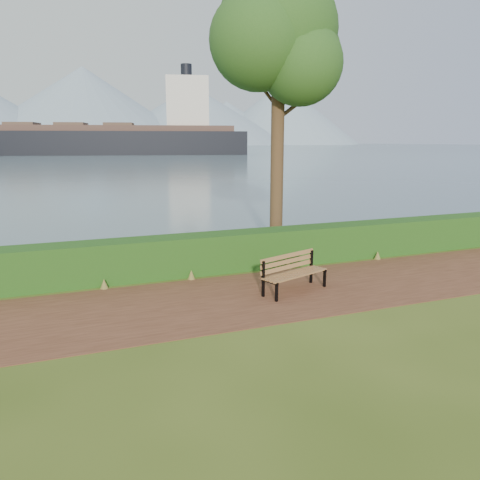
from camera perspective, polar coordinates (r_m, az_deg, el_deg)
name	(u,v)px	position (r m, az deg, el deg)	size (l,w,h in m)	color
ground	(265,300)	(10.28, 3.11, -7.26)	(140.00, 140.00, 0.00)	#3E5117
path	(260,295)	(10.54, 2.43, -6.74)	(40.00, 3.40, 0.01)	#542D1D
hedge	(226,251)	(12.46, -1.77, -1.41)	(32.00, 0.85, 1.00)	#174B15
water	(64,147)	(268.89, -20.63, 10.53)	(700.00, 510.00, 0.00)	#415C69
mountains	(46,110)	(415.63, -22.55, 14.47)	(585.00, 190.00, 70.00)	#7D93A7
bench	(292,270)	(10.76, 6.40, -3.69)	(1.77, 1.03, 0.86)	black
tree	(279,37)	(14.63, 4.79, 23.42)	(4.26, 3.51, 8.47)	#3D2919
cargo_ship	(96,140)	(122.11, -17.16, 11.56)	(79.56, 29.75, 23.92)	black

